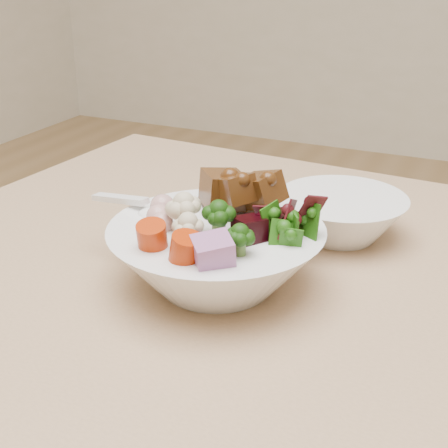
# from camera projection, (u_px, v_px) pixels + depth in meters

# --- Properties ---
(food_bowl) EXTENTS (0.22, 0.22, 0.12)m
(food_bowl) POSITION_uv_depth(u_px,v_px,m) (218.00, 252.00, 0.63)
(food_bowl) COLOR white
(food_bowl) RESTS_ON dining_table
(soup_spoon) EXTENTS (0.11, 0.05, 0.02)m
(soup_spoon) POSITION_uv_depth(u_px,v_px,m) (146.00, 211.00, 0.66)
(soup_spoon) COLOR white
(soup_spoon) RESTS_ON food_bowl
(side_bowl) EXTENTS (0.15, 0.15, 0.05)m
(side_bowl) POSITION_uv_depth(u_px,v_px,m) (341.00, 217.00, 0.74)
(side_bowl) COLOR white
(side_bowl) RESTS_ON dining_table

